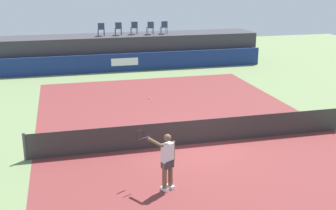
# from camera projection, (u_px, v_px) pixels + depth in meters

# --- Properties ---
(ground_plane) EXTENTS (48.00, 48.00, 0.00)m
(ground_plane) POSITION_uv_depth(u_px,v_px,m) (175.00, 119.00, 19.21)
(ground_plane) COLOR #6B7F51
(court_inner) EXTENTS (12.00, 22.00, 0.00)m
(court_inner) POSITION_uv_depth(u_px,v_px,m) (196.00, 144.00, 16.42)
(court_inner) COLOR maroon
(court_inner) RESTS_ON ground
(sponsor_wall) EXTENTS (18.00, 0.22, 1.20)m
(sponsor_wall) POSITION_uv_depth(u_px,v_px,m) (134.00, 62.00, 28.77)
(sponsor_wall) COLOR navy
(sponsor_wall) RESTS_ON ground
(spectator_platform) EXTENTS (18.00, 2.80, 2.20)m
(spectator_platform) POSITION_uv_depth(u_px,v_px,m) (129.00, 50.00, 30.30)
(spectator_platform) COLOR #38383D
(spectator_platform) RESTS_ON ground
(spectator_chair_far_left) EXTENTS (0.45, 0.45, 0.89)m
(spectator_chair_far_left) POSITION_uv_depth(u_px,v_px,m) (101.00, 29.00, 29.09)
(spectator_chair_far_left) COLOR #2D3D56
(spectator_chair_far_left) RESTS_ON spectator_platform
(spectator_chair_left) EXTENTS (0.46, 0.46, 0.89)m
(spectator_chair_left) POSITION_uv_depth(u_px,v_px,m) (118.00, 28.00, 29.45)
(spectator_chair_left) COLOR #2D3D56
(spectator_chair_left) RESTS_ON spectator_platform
(spectator_chair_center) EXTENTS (0.45, 0.45, 0.89)m
(spectator_chair_center) POSITION_uv_depth(u_px,v_px,m) (134.00, 27.00, 29.89)
(spectator_chair_center) COLOR #2D3D56
(spectator_chair_center) RESTS_ON spectator_platform
(spectator_chair_right) EXTENTS (0.44, 0.44, 0.89)m
(spectator_chair_right) POSITION_uv_depth(u_px,v_px,m) (150.00, 27.00, 29.88)
(spectator_chair_right) COLOR #2D3D56
(spectator_chair_right) RESTS_ON spectator_platform
(spectator_chair_far_right) EXTENTS (0.44, 0.44, 0.89)m
(spectator_chair_far_right) POSITION_uv_depth(u_px,v_px,m) (164.00, 27.00, 30.18)
(spectator_chair_far_right) COLOR #2D3D56
(spectator_chair_far_right) RESTS_ON spectator_platform
(tennis_net) EXTENTS (12.40, 0.02, 0.95)m
(tennis_net) POSITION_uv_depth(u_px,v_px,m) (196.00, 132.00, 16.29)
(tennis_net) COLOR #2D2D2D
(tennis_net) RESTS_ON ground
(net_post_near) EXTENTS (0.10, 0.10, 1.00)m
(net_post_near) POSITION_uv_depth(u_px,v_px,m) (25.00, 147.00, 14.82)
(net_post_near) COLOR #4C4C51
(net_post_near) RESTS_ON ground
(tennis_player) EXTENTS (1.08, 1.03, 1.77)m
(tennis_player) POSITION_uv_depth(u_px,v_px,m) (167.00, 160.00, 12.66)
(tennis_player) COLOR white
(tennis_player) RESTS_ON court_inner
(tennis_ball) EXTENTS (0.07, 0.07, 0.07)m
(tennis_ball) POSITION_uv_depth(u_px,v_px,m) (150.00, 98.00, 22.40)
(tennis_ball) COLOR #D8EA33
(tennis_ball) RESTS_ON court_inner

